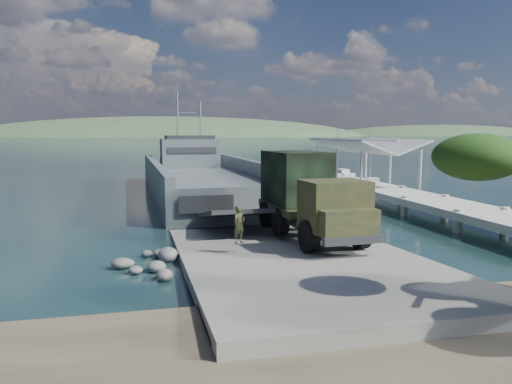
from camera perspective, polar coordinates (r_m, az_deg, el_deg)
name	(u,v)px	position (r m, az deg, el deg)	size (l,w,h in m)	color
ground	(292,261)	(23.01, 4.10, -7.90)	(1400.00, 1400.00, 0.00)	#153434
boat_ramp	(299,261)	(22.03, 4.89, -7.91)	(10.00, 18.00, 0.50)	gray
shoreline_rocks	(153,267)	(22.50, -11.71, -8.37)	(3.20, 5.60, 0.90)	#4E4D4B
distant_headlands	(188,136)	(584.00, -7.80, 6.31)	(1000.00, 240.00, 48.00)	#3E5535
pier	(370,181)	(44.77, 12.85, 1.28)	(6.40, 44.00, 6.10)	#B1B2A7
landing_craft	(205,185)	(46.58, -5.90, 0.79)	(10.29, 37.85, 11.18)	#4E575C
military_truck	(307,195)	(25.73, 5.90, -0.33)	(3.53, 9.45, 4.30)	black
soldier	(239,233)	(22.42, -1.95, -4.72)	(0.63, 0.41, 1.71)	#21311B
sailboat_near	(370,184)	(54.54, 12.92, 0.92)	(2.52, 5.15, 6.03)	#B8B8B8
sailboat_far	(337,175)	(64.95, 9.26, 1.97)	(3.16, 5.62, 6.58)	#B8B8B8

